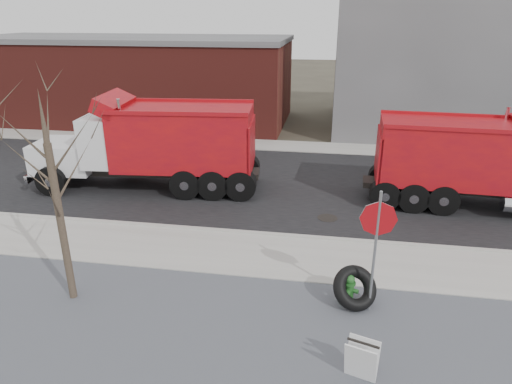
% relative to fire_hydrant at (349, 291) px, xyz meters
% --- Properties ---
extents(ground, '(120.00, 120.00, 0.00)m').
position_rel_fire_hydrant_xyz_m(ground, '(-3.59, 1.74, -0.37)').
color(ground, '#383328').
rests_on(ground, ground).
extents(gravel_verge, '(60.00, 5.00, 0.03)m').
position_rel_fire_hydrant_xyz_m(gravel_verge, '(-3.59, -1.76, -0.36)').
color(gravel_verge, slate).
rests_on(gravel_verge, ground).
extents(sidewalk, '(60.00, 2.50, 0.06)m').
position_rel_fire_hydrant_xyz_m(sidewalk, '(-3.59, 1.99, -0.34)').
color(sidewalk, '#9E9B93').
rests_on(sidewalk, ground).
extents(curb, '(60.00, 0.15, 0.11)m').
position_rel_fire_hydrant_xyz_m(curb, '(-3.59, 3.29, -0.32)').
color(curb, '#9E9B93').
rests_on(curb, ground).
extents(road, '(60.00, 9.40, 0.02)m').
position_rel_fire_hydrant_xyz_m(road, '(-3.59, 8.04, -0.36)').
color(road, black).
rests_on(road, ground).
extents(far_sidewalk, '(60.00, 2.00, 0.06)m').
position_rel_fire_hydrant_xyz_m(far_sidewalk, '(-3.59, 13.74, -0.34)').
color(far_sidewalk, '#9E9B93').
rests_on(far_sidewalk, ground).
extents(building_grey, '(12.00, 10.00, 8.00)m').
position_rel_fire_hydrant_xyz_m(building_grey, '(5.41, 19.74, 3.63)').
color(building_grey, slate).
rests_on(building_grey, ground).
extents(building_brick, '(20.20, 8.20, 5.30)m').
position_rel_fire_hydrant_xyz_m(building_brick, '(-13.59, 18.74, 2.28)').
color(building_brick, maroon).
rests_on(building_brick, ground).
extents(bare_tree, '(3.20, 3.20, 5.20)m').
position_rel_fire_hydrant_xyz_m(bare_tree, '(-6.79, -0.86, 2.92)').
color(bare_tree, '#382D23').
rests_on(bare_tree, ground).
extents(fire_hydrant, '(0.46, 0.46, 0.82)m').
position_rel_fire_hydrant_xyz_m(fire_hydrant, '(0.00, 0.00, 0.00)').
color(fire_hydrant, '#286A2B').
rests_on(fire_hydrant, ground).
extents(truck_tire, '(1.42, 1.35, 1.06)m').
position_rel_fire_hydrant_xyz_m(truck_tire, '(0.13, -0.03, 0.12)').
color(truck_tire, black).
rests_on(truck_tire, ground).
extents(stop_sign, '(0.83, 0.07, 3.07)m').
position_rel_fire_hydrant_xyz_m(stop_sign, '(0.49, -0.16, 1.70)').
color(stop_sign, gray).
rests_on(stop_sign, ground).
extents(sandwich_board, '(0.70, 0.55, 0.86)m').
position_rel_fire_hydrant_xyz_m(sandwich_board, '(0.18, -2.47, 0.08)').
color(sandwich_board, white).
rests_on(sandwich_board, ground).
extents(dump_truck_red_a, '(8.73, 2.76, 3.51)m').
position_rel_fire_hydrant_xyz_m(dump_truck_red_a, '(4.72, 6.91, 1.41)').
color(dump_truck_red_a, black).
rests_on(dump_truck_red_a, ground).
extents(dump_truck_red_b, '(9.03, 3.33, 3.75)m').
position_rel_fire_hydrant_xyz_m(dump_truck_red_b, '(-7.47, 6.82, 1.54)').
color(dump_truck_red_b, black).
rests_on(dump_truck_red_b, ground).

